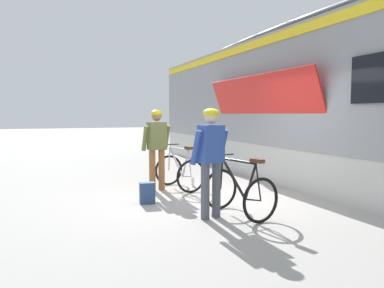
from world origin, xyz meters
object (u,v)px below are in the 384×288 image
Objects in this scene: cyclist_near_in_olive at (157,142)px; bicycle_far_black at (240,192)px; train_car at (357,101)px; cyclist_far_in_blue at (211,153)px; bicycle_near_silver at (180,171)px; water_bottle_near_the_bikes at (193,182)px; backpack_on_platform at (147,193)px.

cyclist_near_in_olive reaches higher than bicycle_far_black.
train_car is 10.11× the size of cyclist_far_in_blue.
cyclist_far_in_blue is 2.51m from bicycle_near_silver.
train_car is at bearing -23.73° from water_bottle_near_the_bikes.
backpack_on_platform is at bearing 177.11° from train_car.
cyclist_far_in_blue is at bearing -85.91° from cyclist_near_in_olive.
backpack_on_platform is (-1.19, 1.38, -0.20)m from bicycle_far_black.
cyclist_near_in_olive reaches higher than water_bottle_near_the_bikes.
bicycle_near_silver is 5.51× the size of water_bottle_near_the_bikes.
bicycle_far_black is (-3.58, -1.14, -1.56)m from train_car.
bicycle_far_black is 5.56× the size of water_bottle_near_the_bikes.
cyclist_near_in_olive is at bearing 105.05° from bicycle_far_black.
train_car is 5.09m from backpack_on_platform.
cyclist_far_in_blue reaches higher than bicycle_far_black.
cyclist_near_in_olive is at bearing 162.13° from train_car.
water_bottle_near_the_bikes is (0.38, 0.16, -0.30)m from bicycle_near_silver.
cyclist_far_in_blue is at bearing -54.77° from backpack_on_platform.
train_car is 10.11× the size of cyclist_near_in_olive.
cyclist_far_in_blue reaches higher than bicycle_near_silver.
cyclist_near_in_olive is at bearing 94.09° from cyclist_far_in_blue.
cyclist_far_in_blue is at bearing -97.86° from bicycle_near_silver.
backpack_on_platform is at bearing -133.66° from bicycle_near_silver.
cyclist_near_in_olive is 1.49× the size of bicycle_far_black.
water_bottle_near_the_bikes is at bearing 48.87° from backpack_on_platform.
cyclist_far_in_blue is 4.40× the size of backpack_on_platform.
train_car is 83.61× the size of water_bottle_near_the_bikes.
bicycle_far_black is at bearing -162.36° from train_car.
train_car reaches higher than cyclist_near_in_olive.
cyclist_near_in_olive is at bearing 174.04° from bicycle_near_silver.
bicycle_near_silver is 0.99× the size of bicycle_far_black.
cyclist_far_in_blue is (0.18, -2.46, 0.00)m from cyclist_near_in_olive.
water_bottle_near_the_bikes is (0.89, 0.11, -0.95)m from cyclist_near_in_olive.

